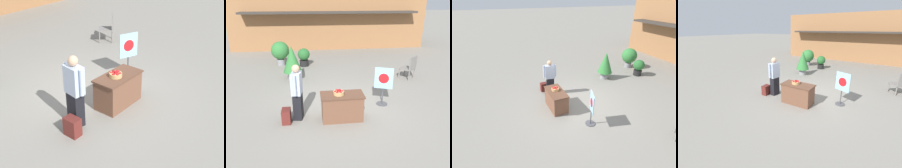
# 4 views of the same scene
# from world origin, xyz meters

# --- Properties ---
(ground_plane) EXTENTS (120.00, 120.00, 0.00)m
(ground_plane) POSITION_xyz_m (0.00, 0.00, 0.00)
(ground_plane) COLOR gray
(display_table) EXTENTS (1.24, 0.64, 0.79)m
(display_table) POSITION_xyz_m (-0.09, -0.92, 0.40)
(display_table) COLOR brown
(display_table) RESTS_ON ground_plane
(apple_basket) EXTENTS (0.31, 0.31, 0.16)m
(apple_basket) POSITION_xyz_m (-0.18, -0.92, 0.85)
(apple_basket) COLOR tan
(apple_basket) RESTS_ON display_table
(person_visitor) EXTENTS (0.32, 0.60, 1.65)m
(person_visitor) POSITION_xyz_m (-1.36, -0.73, 0.84)
(person_visitor) COLOR black
(person_visitor) RESTS_ON ground_plane
(backpack) EXTENTS (0.24, 0.34, 0.42)m
(backpack) POSITION_xyz_m (-1.69, -0.94, 0.21)
(backpack) COLOR maroon
(backpack) RESTS_ON ground_plane
(poster_board) EXTENTS (0.56, 0.36, 1.28)m
(poster_board) POSITION_xyz_m (1.38, -0.16, 0.70)
(poster_board) COLOR #4C4C51
(poster_board) RESTS_ON ground_plane
(potted_plant_far_right) EXTENTS (0.93, 0.93, 1.25)m
(potted_plant_far_right) POSITION_xyz_m (-2.52, 5.06, 0.74)
(potted_plant_far_right) COLOR gray
(potted_plant_far_right) RESTS_ON ground_plane
(potted_plant_near_left) EXTENTS (0.62, 0.62, 0.93)m
(potted_plant_near_left) POSITION_xyz_m (-1.29, 4.69, 0.52)
(potted_plant_near_left) COLOR black
(potted_plant_near_left) RESTS_ON ground_plane
(potted_plant_near_right) EXTENTS (0.80, 0.80, 1.49)m
(potted_plant_near_right) POSITION_xyz_m (-1.73, 2.65, 0.86)
(potted_plant_near_right) COLOR gray
(potted_plant_near_right) RESTS_ON ground_plane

